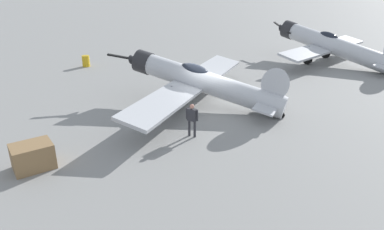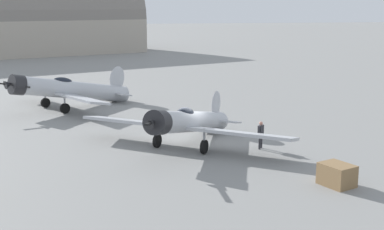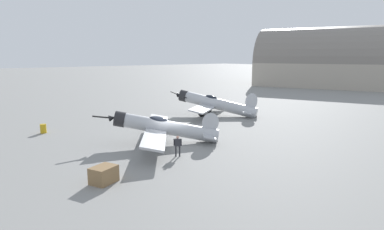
{
  "view_description": "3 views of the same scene",
  "coord_description": "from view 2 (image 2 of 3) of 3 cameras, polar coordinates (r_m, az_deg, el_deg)",
  "views": [
    {
      "loc": [
        -4.82,
        -18.64,
        7.31
      ],
      "look_at": [
        -1.76,
        -3.77,
        1.1
      ],
      "focal_mm": 32.91,
      "sensor_mm": 36.0,
      "label": 1
    },
    {
      "loc": [
        -30.31,
        5.45,
        8.33
      ],
      "look_at": [
        0.0,
        0.0,
        1.8
      ],
      "focal_mm": 49.07,
      "sensor_mm": 36.0,
      "label": 2
    },
    {
      "loc": [
        -16.56,
        -24.09,
        7.76
      ],
      "look_at": [
        4.91,
        2.81,
        1.6
      ],
      "focal_mm": 31.49,
      "sensor_mm": 36.0,
      "label": 3
    }
  ],
  "objects": [
    {
      "name": "ground_crew_mechanic",
      "position": [
        30.89,
        7.48,
        -1.88
      ],
      "size": [
        0.51,
        0.46,
        1.64
      ],
      "rotation": [
        0.0,
        0.0,
        4.02
      ],
      "color": "#2D2D33",
      "rests_on": "ground_plane"
    },
    {
      "name": "airplane_mid_apron",
      "position": [
        43.64,
        -13.26,
        2.68
      ],
      "size": [
        10.88,
        11.21,
        3.39
      ],
      "rotation": [
        0.0,
        0.0,
        2.13
      ],
      "color": "#B7BABF",
      "rests_on": "ground_plane"
    },
    {
      "name": "distant_hangar",
      "position": [
        94.72,
        -18.1,
        9.39
      ],
      "size": [
        30.74,
        42.57,
        17.53
      ],
      "rotation": [
        0.0,
        0.0,
        1.95
      ],
      "color": "#ADA393",
      "rests_on": "ground_plane"
    },
    {
      "name": "equipment_crate",
      "position": [
        25.53,
        15.47,
        -6.29
      ],
      "size": [
        1.86,
        1.66,
        1.04
      ],
      "rotation": [
        0.0,
        0.0,
        3.54
      ],
      "color": "olive",
      "rests_on": "ground_plane"
    },
    {
      "name": "airplane_foreground",
      "position": [
        31.1,
        -0.41,
        -0.81
      ],
      "size": [
        9.94,
        11.79,
        3.01
      ],
      "rotation": [
        0.0,
        0.0,
        2.52
      ],
      "color": "#B7BABF",
      "rests_on": "ground_plane"
    },
    {
      "name": "ground_plane",
      "position": [
        31.9,
        -0.0,
        -3.16
      ],
      "size": [
        400.0,
        400.0,
        0.0
      ],
      "primitive_type": "plane",
      "color": "gray"
    }
  ]
}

